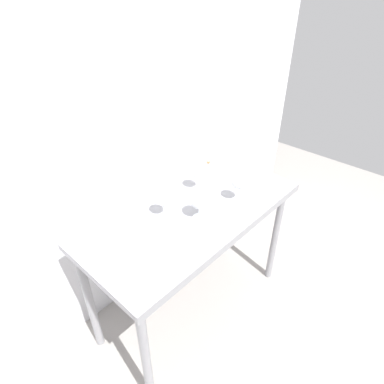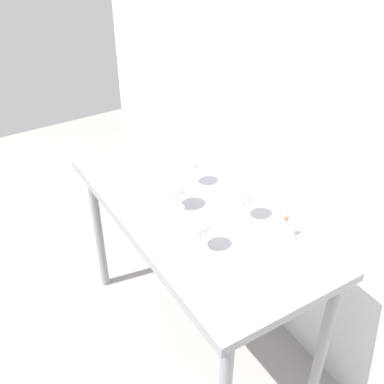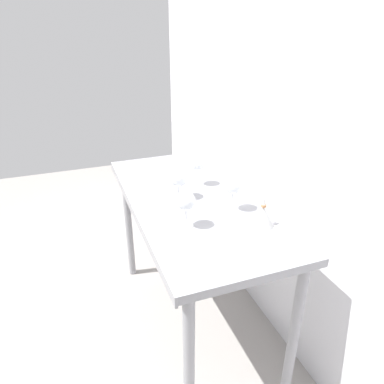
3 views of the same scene
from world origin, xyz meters
TOP-DOWN VIEW (x-y plane):
  - ground_plane at (0.00, 0.00)m, footprint 6.00×6.00m
  - back_wall at (0.00, 0.49)m, footprint 3.80×0.04m
  - steel_counter at (0.00, -0.01)m, footprint 1.40×0.65m
  - wine_glass_far_left at (-0.16, 0.08)m, footprint 0.08×0.08m
  - wine_glass_far_right at (0.19, 0.14)m, footprint 0.09×0.09m
  - wine_glass_near_center at (-0.03, -0.07)m, footprint 0.10×0.10m
  - wine_glass_near_right at (0.26, -0.13)m, footprint 0.09×0.09m
  - tasting_sheet_upper at (-0.38, 0.13)m, footprint 0.27×0.30m
  - decanter_funnel at (0.38, 0.20)m, footprint 0.11×0.11m

SIDE VIEW (x-z plane):
  - ground_plane at x=0.00m, z-range 0.00..0.00m
  - steel_counter at x=0.00m, z-range 0.34..1.24m
  - tasting_sheet_upper at x=-0.38m, z-range 0.90..0.90m
  - decanter_funnel at x=0.38m, z-range 0.88..1.02m
  - wine_glass_near_center at x=-0.03m, z-range 0.93..1.10m
  - wine_glass_near_right at x=0.26m, z-range 0.94..1.12m
  - wine_glass_far_left at x=-0.16m, z-range 0.94..1.12m
  - wine_glass_far_right at x=0.19m, z-range 0.94..1.12m
  - back_wall at x=0.00m, z-range 0.00..2.60m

